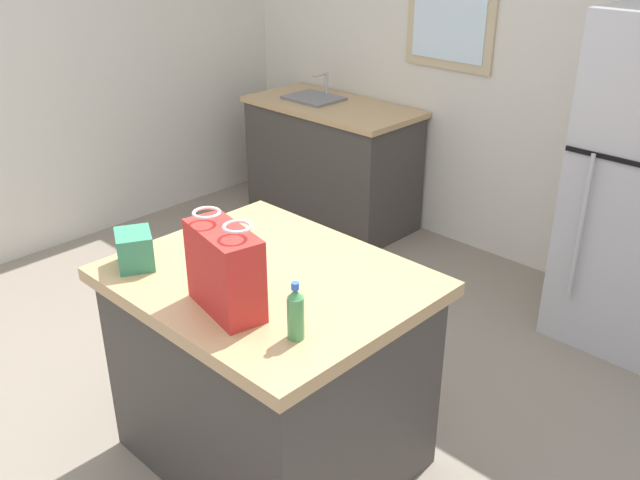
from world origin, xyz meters
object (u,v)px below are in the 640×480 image
kitchen_island (271,368)px  bottle (296,314)px  small_box (135,249)px  shopping_bag (225,270)px

kitchen_island → bottle: (0.40, -0.23, 0.55)m
bottle → small_box: bearing=-174.2°
bottle → kitchen_island: bearing=150.0°
kitchen_island → small_box: bearing=-144.5°
shopping_bag → small_box: (-0.53, -0.04, -0.09)m
shopping_bag → small_box: size_ratio=2.14×
shopping_bag → bottle: size_ratio=1.69×
small_box → bottle: (0.84, 0.09, 0.02)m
kitchen_island → bottle: bottle is taller
shopping_bag → bottle: shopping_bag is taller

